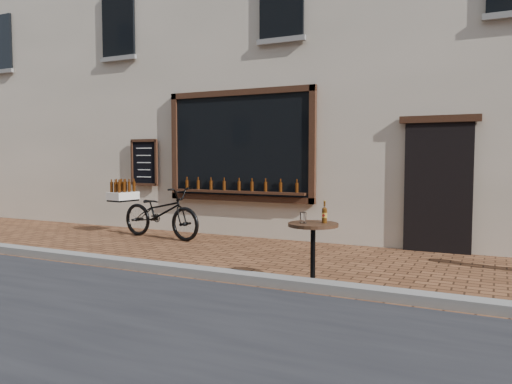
% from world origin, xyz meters
% --- Properties ---
extents(ground, '(90.00, 90.00, 0.00)m').
position_xyz_m(ground, '(0.00, 0.00, 0.00)').
color(ground, '#522F1A').
rests_on(ground, ground).
extents(kerb, '(90.00, 0.25, 0.12)m').
position_xyz_m(kerb, '(0.00, 0.20, 0.06)').
color(kerb, slate).
rests_on(kerb, ground).
extents(shop_building, '(28.00, 6.20, 10.00)m').
position_xyz_m(shop_building, '(0.00, 6.50, 5.00)').
color(shop_building, beige).
rests_on(shop_building, ground).
extents(cargo_bicycle, '(2.32, 0.92, 1.10)m').
position_xyz_m(cargo_bicycle, '(-3.26, 2.58, 0.53)').
color(cargo_bicycle, black).
rests_on(cargo_bicycle, ground).
extents(bistro_table, '(0.63, 0.63, 1.08)m').
position_xyz_m(bistro_table, '(0.78, 0.35, 0.57)').
color(bistro_table, black).
rests_on(bistro_table, ground).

